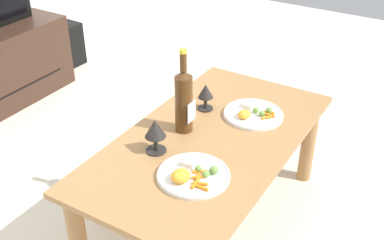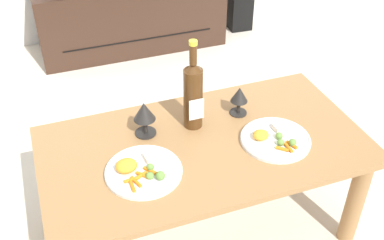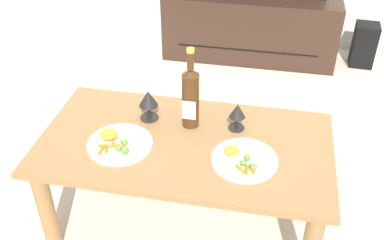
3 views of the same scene
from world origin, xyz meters
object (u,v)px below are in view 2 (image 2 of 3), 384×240
at_px(goblet_left, 144,113).
at_px(dinner_plate_right, 275,139).
at_px(wine_bottle, 194,93).
at_px(floor_speaker, 240,8).
at_px(goblet_right, 239,96).
at_px(dinner_plate_left, 142,170).
at_px(tv_stand, 131,14).
at_px(dining_table, 204,160).

height_order(goblet_left, dinner_plate_right, goblet_left).
bearing_deg(wine_bottle, floor_speaker, 59.34).
bearing_deg(goblet_right, dinner_plate_right, -75.43).
relative_size(floor_speaker, dinner_plate_left, 1.17).
bearing_deg(tv_stand, floor_speaker, 0.95).
bearing_deg(dinner_plate_right, dining_table, 163.08).
distance_m(floor_speaker, wine_bottle, 1.94).
relative_size(tv_stand, goblet_left, 8.93).
bearing_deg(floor_speaker, goblet_right, -112.57).
xyz_separation_m(dinner_plate_left, dinner_plate_right, (0.51, 0.00, -0.00)).
distance_m(tv_stand, goblet_right, 1.63).
height_order(wine_bottle, goblet_right, wine_bottle).
distance_m(floor_speaker, goblet_left, 2.03).
height_order(dining_table, goblet_left, goblet_left).
xyz_separation_m(tv_stand, goblet_left, (-0.32, -1.60, 0.32)).
height_order(floor_speaker, wine_bottle, wine_bottle).
distance_m(floor_speaker, dinner_plate_right, 1.99).
bearing_deg(tv_stand, dining_table, -94.30).
bearing_deg(goblet_left, goblet_right, 0.00).
bearing_deg(goblet_right, wine_bottle, -176.74).
relative_size(goblet_left, dinner_plate_right, 0.53).
bearing_deg(wine_bottle, dining_table, -92.24).
bearing_deg(wine_bottle, goblet_left, 176.74).
xyz_separation_m(dining_table, floor_speaker, (0.97, 1.75, -0.22)).
relative_size(floor_speaker, goblet_left, 2.24).
relative_size(dining_table, wine_bottle, 3.32).
bearing_deg(wine_bottle, dinner_plate_left, -142.74).
xyz_separation_m(dining_table, dinner_plate_left, (-0.26, -0.08, 0.10)).
bearing_deg(goblet_left, dinner_plate_left, -108.15).
xyz_separation_m(dining_table, wine_bottle, (0.00, 0.12, 0.23)).
relative_size(dining_table, floor_speaker, 3.84).
bearing_deg(tv_stand, dinner_plate_left, -102.14).
height_order(goblet_left, dinner_plate_left, goblet_left).
height_order(tv_stand, dinner_plate_left, dinner_plate_left).
xyz_separation_m(dining_table, goblet_left, (-0.19, 0.13, 0.18)).
bearing_deg(floor_speaker, tv_stand, -176.15).
height_order(wine_bottle, goblet_left, wine_bottle).
bearing_deg(goblet_left, dining_table, -35.22).
relative_size(goblet_right, dinner_plate_left, 0.46).
height_order(wine_bottle, dinner_plate_right, wine_bottle).
bearing_deg(floor_speaker, wine_bottle, -117.76).
bearing_deg(wine_bottle, dinner_plate_right, -38.75).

